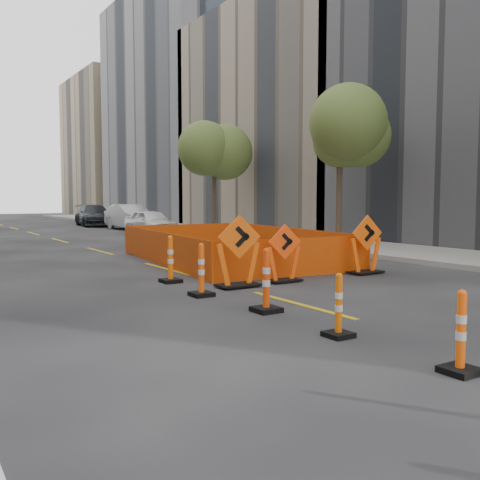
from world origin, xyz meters
TOP-DOWN VIEW (x-y plane):
  - sidewalk_right at (9.00, 12.00)m, footprint 4.00×90.00m
  - bld_right_c at (17.00, 23.80)m, footprint 12.00×16.00m
  - bld_right_d at (17.00, 40.20)m, footprint 12.00×18.00m
  - bld_right_e at (17.00, 58.60)m, footprint 12.00×14.00m
  - tree_r_b at (8.40, 12.00)m, footprint 2.80×2.80m
  - tree_r_c at (8.40, 22.00)m, footprint 2.80×2.80m
  - channelizer_3 at (-0.96, -0.10)m, footprint 0.38×0.38m
  - channelizer_4 at (-1.01, 1.85)m, footprint 0.37×0.37m
  - channelizer_5 at (-0.91, 3.81)m, footprint 0.45×0.45m
  - channelizer_6 at (-1.15, 5.76)m, footprint 0.43×0.43m
  - channelizer_7 at (-0.93, 7.72)m, footprint 0.44×0.44m
  - chevron_sign_left at (0.07, 6.27)m, footprint 1.23×0.93m
  - chevron_sign_center at (1.38, 6.32)m, footprint 1.02×0.73m
  - chevron_sign_right at (4.07, 6.29)m, footprint 1.12×0.76m
  - safety_fence at (2.59, 10.79)m, footprint 5.49×8.42m
  - parked_car_near at (5.26, 23.50)m, footprint 1.96×4.19m
  - parked_car_mid at (6.03, 28.58)m, footprint 1.91×4.95m
  - parked_car_far at (5.44, 34.23)m, footprint 2.67×5.43m

SIDE VIEW (x-z plane):
  - sidewalk_right at x=9.00m, z-range 0.00..0.15m
  - channelizer_4 at x=-1.01m, z-range 0.00..0.94m
  - channelizer_3 at x=-0.96m, z-range 0.00..0.98m
  - safety_fence at x=2.59m, z-range 0.00..1.00m
  - channelizer_6 at x=-1.15m, z-range 0.00..1.10m
  - channelizer_7 at x=-0.93m, z-range 0.00..1.13m
  - channelizer_5 at x=-0.91m, z-range 0.00..1.14m
  - parked_car_near at x=5.26m, z-range 0.00..1.39m
  - chevron_sign_center at x=1.38m, z-range 0.00..1.40m
  - parked_car_far at x=5.44m, z-range 0.00..1.52m
  - chevron_sign_right at x=4.07m, z-range 0.00..1.56m
  - parked_car_mid at x=6.03m, z-range 0.00..1.61m
  - chevron_sign_left at x=0.07m, z-range 0.00..1.64m
  - tree_r_b at x=8.40m, z-range 1.55..7.50m
  - tree_r_c at x=8.40m, z-range 1.55..7.50m
  - bld_right_c at x=17.00m, z-range 0.00..14.00m
  - bld_right_e at x=17.00m, z-range 0.00..16.00m
  - bld_right_d at x=17.00m, z-range 0.00..20.00m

